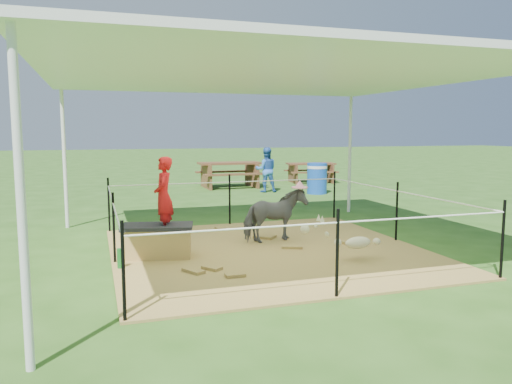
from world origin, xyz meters
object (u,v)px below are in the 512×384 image
object	(u,v)px
woman	(163,189)
pony	(275,215)
trash_barrel	(317,178)
straw_bale	(158,242)
distant_person	(266,170)
foal	(358,240)
picnic_table_far	(311,173)
green_bottle	(120,258)
picnic_table_near	(229,175)

from	to	relation	value
woman	pony	distance (m)	1.96
pony	trash_barrel	world-z (taller)	same
straw_bale	distant_person	distance (m)	8.11
trash_barrel	foal	bearing A→B (deg)	-110.72
distant_person	straw_bale	bearing A→B (deg)	71.58
picnic_table_far	distant_person	xyz separation A→B (m)	(-2.44, -2.17, 0.32)
green_bottle	pony	world-z (taller)	pony
straw_bale	green_bottle	distance (m)	0.71
woman	foal	bearing A→B (deg)	79.88
green_bottle	pony	distance (m)	2.65
woman	straw_bale	bearing A→B (deg)	-77.72
picnic_table_near	distant_person	size ratio (longest dim) A/B	1.47
trash_barrel	picnic_table_far	bearing A→B (deg)	68.99
pony	picnic_table_far	size ratio (longest dim) A/B	0.61
trash_barrel	pony	bearing A→B (deg)	-120.82
straw_bale	trash_barrel	xyz separation A→B (m)	(5.38, 6.16, 0.21)
straw_bale	trash_barrel	distance (m)	8.18
woman	pony	world-z (taller)	woman
picnic_table_near	woman	bearing A→B (deg)	-111.17
green_bottle	trash_barrel	size ratio (longest dim) A/B	0.29
green_bottle	foal	xyz separation A→B (m)	(3.20, -0.60, 0.15)
woman	pony	xyz separation A→B (m)	(1.84, 0.40, -0.54)
green_bottle	picnic_table_near	world-z (taller)	picnic_table_near
woman	picnic_table_near	xyz separation A→B (m)	(3.25, 8.53, -0.60)
foal	picnic_table_far	world-z (taller)	picnic_table_far
green_bottle	picnic_table_near	xyz separation A→B (m)	(3.90, 8.98, 0.25)
trash_barrel	picnic_table_near	world-z (taller)	trash_barrel
picnic_table_near	distant_person	bearing A→B (deg)	-64.98
distant_person	trash_barrel	bearing A→B (deg)	159.26
straw_bale	picnic_table_far	bearing A→B (deg)	54.52
green_bottle	trash_barrel	xyz separation A→B (m)	(5.93, 6.61, 0.29)
foal	distant_person	xyz separation A→B (m)	(1.44, 8.04, 0.36)
pony	foal	xyz separation A→B (m)	(0.71, -1.45, -0.15)
pony	trash_barrel	size ratio (longest dim) A/B	1.14
picnic_table_far	pony	bearing A→B (deg)	-109.99
straw_bale	distant_person	bearing A→B (deg)	59.71
foal	picnic_table_near	bearing A→B (deg)	76.46
straw_bale	picnic_table_far	xyz separation A→B (m)	(6.53, 9.16, 0.11)
pony	picnic_table_near	distance (m)	8.25
straw_bale	foal	bearing A→B (deg)	-21.64
green_bottle	distant_person	xyz separation A→B (m)	(4.63, 7.44, 0.51)
straw_bale	picnic_table_near	distance (m)	9.17
pony	picnic_table_far	xyz separation A→B (m)	(4.59, 8.75, -0.11)
woman	trash_barrel	size ratio (longest dim) A/B	1.25
trash_barrel	picnic_table_far	world-z (taller)	trash_barrel
green_bottle	picnic_table_near	distance (m)	9.80
picnic_table_far	distant_person	size ratio (longest dim) A/B	1.25
straw_bale	foal	distance (m)	2.85
straw_bale	picnic_table_far	size ratio (longest dim) A/B	0.56
woman	picnic_table_far	xyz separation A→B (m)	(6.43, 9.16, -0.66)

